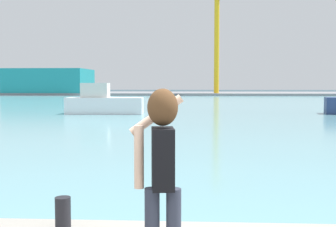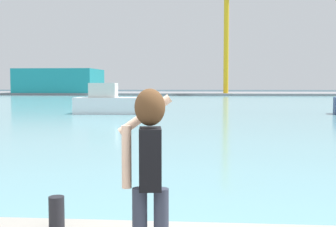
# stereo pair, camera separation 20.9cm
# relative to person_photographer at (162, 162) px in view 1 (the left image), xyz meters

# --- Properties ---
(ground_plane) EXTENTS (220.00, 220.00, 0.00)m
(ground_plane) POSITION_rel_person_photographer_xyz_m (0.26, 49.59, -1.75)
(ground_plane) COLOR #334751
(harbor_water) EXTENTS (140.00, 100.00, 0.02)m
(harbor_water) POSITION_rel_person_photographer_xyz_m (0.26, 51.59, -1.74)
(harbor_water) COLOR #6BA8B2
(harbor_water) RESTS_ON ground_plane
(far_shore_dock) EXTENTS (140.00, 20.00, 0.47)m
(far_shore_dock) POSITION_rel_person_photographer_xyz_m (0.26, 91.59, -1.52)
(far_shore_dock) COLOR gray
(far_shore_dock) RESTS_ON ground_plane
(person_photographer) EXTENTS (0.53, 0.55, 1.74)m
(person_photographer) POSITION_rel_person_photographer_xyz_m (0.00, 0.00, 0.00)
(person_photographer) COLOR #2D3342
(person_photographer) RESTS_ON quay_promenade
(harbor_bollard) EXTENTS (0.19, 0.19, 0.41)m
(harbor_bollard) POSITION_rel_person_photographer_xyz_m (-1.28, 1.16, -0.86)
(harbor_bollard) COLOR black
(harbor_bollard) RESTS_ON quay_promenade
(boat_moored) EXTENTS (6.13, 2.27, 2.47)m
(boat_moored) POSITION_rel_person_photographer_xyz_m (-6.88, 30.66, -0.84)
(boat_moored) COLOR white
(boat_moored) RESTS_ON harbor_water
(warehouse_left) EXTENTS (16.37, 12.98, 5.02)m
(warehouse_left) POSITION_rel_person_photographer_xyz_m (-30.24, 88.20, 1.22)
(warehouse_left) COLOR teal
(warehouse_left) RESTS_ON far_shore_dock
(port_crane) EXTENTS (8.36, 4.87, 19.59)m
(port_crane) POSITION_rel_person_photographer_xyz_m (5.73, 83.67, 10.12)
(port_crane) COLOR yellow
(port_crane) RESTS_ON far_shore_dock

